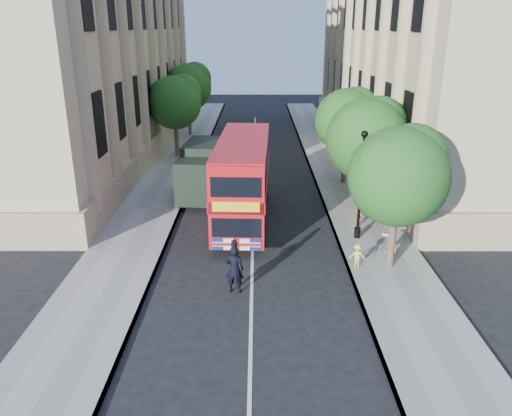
{
  "coord_description": "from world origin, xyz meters",
  "views": [
    {
      "loc": [
        0.2,
        -15.96,
        9.64
      ],
      "look_at": [
        0.16,
        4.12,
        2.3
      ],
      "focal_mm": 35.0,
      "sensor_mm": 36.0,
      "label": 1
    }
  ],
  "objects_px": {
    "box_van": "(204,172)",
    "woman_pedestrian": "(390,235)",
    "lamp_post": "(360,190)",
    "police_constable": "(234,269)",
    "double_decker_bus": "(243,178)"
  },
  "relations": [
    {
      "from": "double_decker_bus",
      "to": "police_constable",
      "type": "relative_size",
      "value": 4.81
    },
    {
      "from": "lamp_post",
      "to": "box_van",
      "type": "height_order",
      "value": "lamp_post"
    },
    {
      "from": "box_van",
      "to": "woman_pedestrian",
      "type": "xyz_separation_m",
      "value": [
        9.01,
        -7.89,
        -0.62
      ]
    },
    {
      "from": "double_decker_bus",
      "to": "box_van",
      "type": "bearing_deg",
      "value": 124.46
    },
    {
      "from": "lamp_post",
      "to": "double_decker_bus",
      "type": "relative_size",
      "value": 0.56
    },
    {
      "from": "woman_pedestrian",
      "to": "double_decker_bus",
      "type": "bearing_deg",
      "value": -45.88
    },
    {
      "from": "police_constable",
      "to": "box_van",
      "type": "bearing_deg",
      "value": -71.11
    },
    {
      "from": "woman_pedestrian",
      "to": "lamp_post",
      "type": "bearing_deg",
      "value": -70.58
    },
    {
      "from": "lamp_post",
      "to": "police_constable",
      "type": "height_order",
      "value": "lamp_post"
    },
    {
      "from": "box_van",
      "to": "woman_pedestrian",
      "type": "height_order",
      "value": "box_van"
    },
    {
      "from": "lamp_post",
      "to": "police_constable",
      "type": "bearing_deg",
      "value": -138.49
    },
    {
      "from": "double_decker_bus",
      "to": "police_constable",
      "type": "height_order",
      "value": "double_decker_bus"
    },
    {
      "from": "box_van",
      "to": "woman_pedestrian",
      "type": "relative_size",
      "value": 3.51
    },
    {
      "from": "lamp_post",
      "to": "woman_pedestrian",
      "type": "xyz_separation_m",
      "value": [
        1.1,
        -1.65,
        -1.57
      ]
    },
    {
      "from": "double_decker_bus",
      "to": "woman_pedestrian",
      "type": "relative_size",
      "value": 5.64
    }
  ]
}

